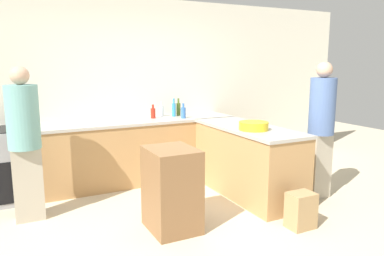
{
  "coord_description": "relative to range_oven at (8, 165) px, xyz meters",
  "views": [
    {
      "loc": [
        -1.76,
        -3.39,
        1.77
      ],
      "look_at": [
        0.24,
        0.59,
        0.97
      ],
      "focal_mm": 35.0,
      "sensor_mm": 36.0,
      "label": 1
    }
  ],
  "objects": [
    {
      "name": "person_at_peninsula",
      "position": [
        3.62,
        -1.7,
        0.5
      ],
      "size": [
        0.32,
        0.32,
        1.77
      ],
      "color": "#ADA38E",
      "rests_on": "ground_plane"
    },
    {
      "name": "paper_bag",
      "position": [
        2.77,
        -2.31,
        -0.27
      ],
      "size": [
        0.28,
        0.22,
        0.39
      ],
      "color": "#A88456",
      "rests_on": "ground_plane"
    },
    {
      "name": "person_by_range",
      "position": [
        0.19,
        -0.76,
        0.47
      ],
      "size": [
        0.34,
        0.34,
        1.72
      ],
      "color": "#ADA38E",
      "rests_on": "ground_plane"
    },
    {
      "name": "dish_soap_bottle",
      "position": [
        2.36,
        0.09,
        0.57
      ],
      "size": [
        0.06,
        0.06,
        0.28
      ],
      "color": "#338CBF",
      "rests_on": "counter_back"
    },
    {
      "name": "ground_plane",
      "position": [
        1.79,
        -1.77,
        -0.47
      ],
      "size": [
        14.0,
        14.0,
        0.0
      ],
      "primitive_type": "plane",
      "color": "beige"
    },
    {
      "name": "range_oven",
      "position": [
        0.0,
        0.0,
        0.0
      ],
      "size": [
        0.73,
        0.65,
        0.94
      ],
      "color": "#99999E",
      "rests_on": "ground_plane"
    },
    {
      "name": "olive_oil_bottle",
      "position": [
        2.46,
        0.15,
        0.57
      ],
      "size": [
        0.06,
        0.06,
        0.27
      ],
      "color": "#475B1E",
      "rests_on": "counter_back"
    },
    {
      "name": "water_bottle_blue",
      "position": [
        2.4,
        -0.15,
        0.55
      ],
      "size": [
        0.07,
        0.07,
        0.22
      ],
      "color": "#386BB7",
      "rests_on": "counter_back"
    },
    {
      "name": "mixing_bowl",
      "position": [
        2.77,
        -1.42,
        0.51
      ],
      "size": [
        0.37,
        0.37,
        0.1
      ],
      "color": "yellow",
      "rests_on": "counter_peninsula"
    },
    {
      "name": "wall_back",
      "position": [
        1.79,
        0.35,
        0.88
      ],
      "size": [
        8.0,
        0.06,
        2.7
      ],
      "color": "silver",
      "rests_on": "ground_plane"
    },
    {
      "name": "island_table",
      "position": [
        1.52,
        -1.71,
        -0.03
      ],
      "size": [
        0.48,
        0.58,
        0.88
      ],
      "color": "brown",
      "rests_on": "ground_plane"
    },
    {
      "name": "hot_sauce_bottle",
      "position": [
        2.0,
        0.06,
        0.54
      ],
      "size": [
        0.07,
        0.07,
        0.21
      ],
      "color": "red",
      "rests_on": "counter_back"
    },
    {
      "name": "counter_back",
      "position": [
        1.79,
        0.0,
        -0.0
      ],
      "size": [
        2.84,
        0.68,
        0.93
      ],
      "color": "tan",
      "rests_on": "ground_plane"
    },
    {
      "name": "vinegar_bottle_clear",
      "position": [
        2.19,
        0.18,
        0.55
      ],
      "size": [
        0.07,
        0.07,
        0.22
      ],
      "color": "silver",
      "rests_on": "counter_back"
    },
    {
      "name": "counter_peninsula",
      "position": [
        2.86,
        -1.18,
        -0.0
      ],
      "size": [
        0.69,
        1.75,
        0.93
      ],
      "color": "tan",
      "rests_on": "ground_plane"
    }
  ]
}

